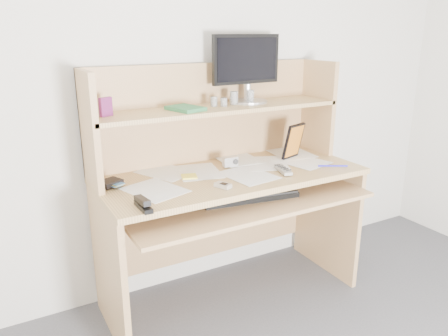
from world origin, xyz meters
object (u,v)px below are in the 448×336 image
tv_remote (283,170)px  game_case (294,141)px  keyboard (247,194)px  desk (225,178)px  monitor (247,67)px

tv_remote → game_case: game_case is taller
keyboard → tv_remote: size_ratio=3.25×
desk → keyboard: 0.21m
tv_remote → desk: bearing=155.9°
tv_remote → monitor: 0.61m
keyboard → game_case: game_case is taller
desk → monitor: bearing=31.3°
tv_remote → game_case: bearing=57.1°
tv_remote → monitor: monitor is taller
desk → keyboard: bearing=-84.8°
desk → game_case: desk is taller
tv_remote → game_case: size_ratio=0.79×
tv_remote → game_case: 0.28m
desk → tv_remote: 0.32m
tv_remote → monitor: bearing=111.3°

